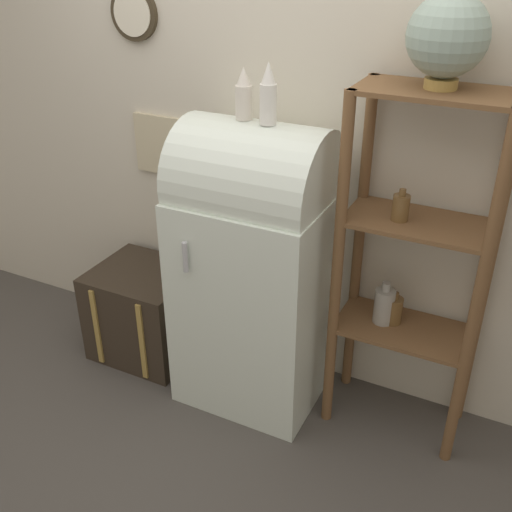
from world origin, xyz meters
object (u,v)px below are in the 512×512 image
suitcase_trunk (146,311)px  vase_center (268,96)px  globe (448,37)px  refrigerator (255,264)px  vase_left (244,95)px

suitcase_trunk → vase_center: vase_center is taller
globe → vase_center: size_ratio=1.33×
refrigerator → suitcase_trunk: size_ratio=2.65×
suitcase_trunk → globe: globe is taller
suitcase_trunk → globe: (1.44, 0.09, 1.58)m
refrigerator → globe: 1.31m
globe → vase_left: 0.84m
suitcase_trunk → vase_left: size_ratio=2.48×
vase_left → suitcase_trunk: bearing=179.5°
refrigerator → vase_center: vase_center is taller
globe → suitcase_trunk: bearing=-176.2°
vase_center → refrigerator: bearing=168.9°
vase_center → globe: bearing=10.2°
vase_left → vase_center: size_ratio=0.87×
vase_left → vase_center: bearing=-9.2°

